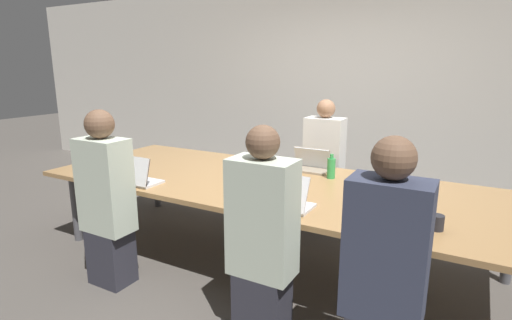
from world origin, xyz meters
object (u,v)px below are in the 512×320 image
Objects in this scene: cup_near_right at (437,223)px; person_near_midright at (262,240)px; laptop_far_center at (311,164)px; laptop_near_right at (393,216)px; stapler at (233,175)px; person_far_center at (324,166)px; bottle_far_center at (331,168)px; person_near_right at (384,275)px; laptop_near_midright at (286,199)px; cup_near_midright at (253,196)px; person_near_left at (107,202)px; laptop_near_left at (136,176)px.

person_near_midright reaches higher than cup_near_right.
person_near_midright is 3.85× the size of laptop_far_center.
laptop_near_right is 1.54m from stapler.
person_far_center reaches higher than bottle_far_center.
cup_near_right is at bearing -27.56° from stapler.
laptop_near_midright is (-0.78, 0.49, 0.13)m from person_near_right.
bottle_far_center is (0.02, 0.91, 0.02)m from laptop_near_midright.
laptop_far_center is (-0.95, 1.04, -0.00)m from laptop_near_right.
cup_near_midright is 0.55× the size of stapler.
bottle_far_center reaches higher than cup_near_midright.
person_near_right is 14.67× the size of cup_near_right.
cup_near_midright is (-1.23, -0.10, -0.00)m from cup_near_right.
person_near_right is 1.60m from bottle_far_center.
stapler is (0.58, 0.91, 0.07)m from person_near_left.
laptop_far_center is 2.30× the size of stapler.
laptop_near_left reaches higher than cup_near_midright.
person_near_midright is 1.53m from laptop_far_center.
person_far_center is at bearing -118.15° from person_near_left.
laptop_near_midright is 0.98× the size of laptop_near_left.
laptop_far_center is (-0.24, 1.08, -0.01)m from laptop_near_midright.
cup_near_midright is at bearing -108.00° from bottle_far_center.
cup_near_right is at bearing 4.69° from cup_near_midright.
person_far_center is 1.96m from laptop_near_left.
laptop_near_right is at bearing -47.57° from laptop_far_center.
person_near_right is 16.15× the size of cup_near_midright.
cup_near_midright is at bearing -25.83° from person_near_right.
bottle_far_center is (0.29, 0.89, 0.05)m from cup_near_midright.
bottle_far_center is at bearing -144.47° from laptop_near_left.
cup_near_midright is 0.39× the size of bottle_far_center.
laptop_near_midright is 1.59× the size of bottle_far_center.
cup_near_right reaches higher than cup_near_midright.
person_near_midright is at bearing 95.58° from laptop_near_midright.
stapler is at bearing -33.24° from laptop_near_midright.
person_near_midright reaches higher than laptop_near_midright.
person_near_right reaches higher than laptop_near_left.
person_near_left is (-1.06, -0.44, -0.09)m from cup_near_midright.
person_far_center is (-0.99, 1.52, -0.14)m from laptop_near_right.
person_near_left is (-1.06, -1.98, 0.02)m from person_far_center.
person_far_center reaches higher than laptop_near_midright.
cup_near_right is at bearing -175.26° from laptop_near_left.
person_near_midright is 1.34m from bottle_far_center.
cup_near_midright is 1.09m from laptop_near_left.
laptop_near_midright is at bearing -173.07° from cup_near_right.
person_near_midright reaches higher than laptop_far_center.
person_near_midright is at bearing -79.46° from laptop_far_center.
person_near_right is at bearing 147.79° from laptop_near_midright.
person_far_center is (-1.24, 1.44, -0.12)m from cup_near_right.
laptop_near_midright reaches higher than stapler.
laptop_near_left reaches higher than cup_near_right.
person_far_center is 3.82× the size of laptop_near_left.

